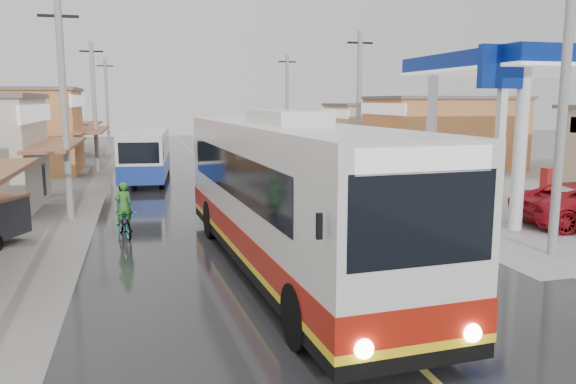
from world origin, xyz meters
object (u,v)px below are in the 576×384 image
cyclist (124,219)px  tricycle_far (21,183)px  coach_bus (286,195)px  second_bus (146,155)px

cyclist → tricycle_far: (-4.32, 6.82, 0.36)m
cyclist → tricycle_far: bearing=108.1°
coach_bus → tricycle_far: 14.44m
second_bus → cyclist: bearing=-88.8°
coach_bus → second_bus: size_ratio=1.58×
cyclist → second_bus: bearing=71.8°
second_bus → cyclist: (-0.89, -13.02, -0.88)m
tricycle_far → cyclist: bearing=-46.5°
coach_bus → second_bus: coach_bus is taller
cyclist → coach_bus: bearing=-63.2°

